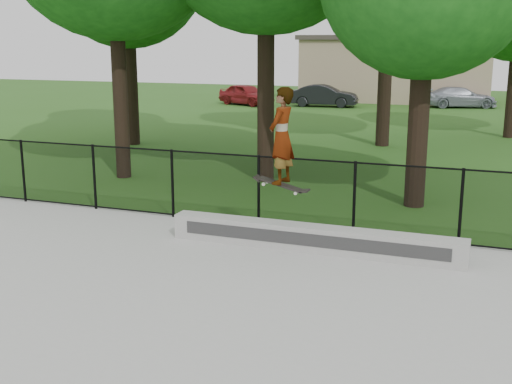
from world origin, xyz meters
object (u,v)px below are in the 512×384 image
at_px(grind_ledge, 313,238).
at_px(car_a, 246,94).
at_px(skater_airborne, 282,138).
at_px(car_b, 324,96).
at_px(car_c, 460,97).

distance_m(grind_ledge, car_a, 29.20).
relative_size(car_a, skater_airborne, 2.03).
xyz_separation_m(grind_ledge, car_b, (-6.96, 27.39, 0.37)).
bearing_deg(car_a, car_c, -52.30).
distance_m(car_a, skater_airborne, 29.25).
height_order(car_a, skater_airborne, skater_airborne).
bearing_deg(car_b, car_c, -77.66).
bearing_deg(car_b, grind_ledge, -169.98).
xyz_separation_m(car_b, car_c, (7.82, 2.33, -0.05)).
distance_m(car_b, car_c, 8.16).
xyz_separation_m(car_a, car_c, (12.65, 3.00, -0.05)).
height_order(car_a, car_b, car_b).
bearing_deg(grind_ledge, car_a, 113.82).
bearing_deg(grind_ledge, car_b, 104.26).
xyz_separation_m(grind_ledge, car_c, (0.86, 29.71, 0.32)).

